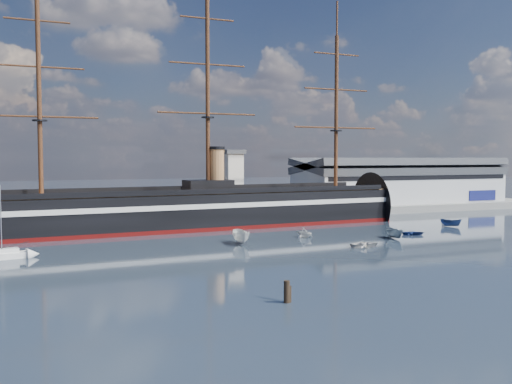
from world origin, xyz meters
name	(u,v)px	position (x,y,z in m)	size (l,w,h in m)	color
ground	(279,237)	(0.00, 40.00, 0.00)	(600.00, 600.00, 0.00)	#26313D
quay	(255,217)	(10.00, 76.00, 0.00)	(180.00, 18.00, 2.00)	slate
warehouse	(400,182)	(58.00, 80.00, 7.98)	(63.00, 21.00, 11.60)	#B7BABC
quay_tower	(233,179)	(3.00, 73.00, 9.75)	(5.00, 5.00, 15.00)	silver
warship	(192,209)	(-11.47, 60.00, 4.04)	(113.25, 20.47, 53.94)	black
sailboat	(5,254)	(-47.96, 34.10, 0.70)	(7.18, 3.34, 11.07)	white
motorboat_a	(241,244)	(-10.20, 33.97, 0.00)	(7.74, 2.84, 3.10)	silver
motorboat_b	(365,247)	(7.79, 22.67, 0.00)	(3.18, 1.27, 1.48)	silver
motorboat_c	(395,239)	(18.68, 29.14, 0.00)	(6.20, 2.27, 2.48)	slate
motorboat_d	(304,238)	(3.77, 36.98, 0.00)	(5.99, 2.60, 2.20)	silver
motorboat_e	(413,235)	(25.09, 31.93, 0.00)	(2.62, 1.05, 1.22)	navy
motorboat_f	(451,227)	(41.26, 39.57, 0.00)	(5.41, 1.98, 2.16)	navy
piling_near_left	(287,303)	(-20.51, -5.28, 0.00)	(0.64, 0.64, 3.04)	black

